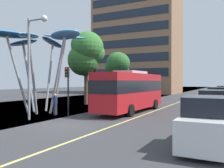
{
  "coord_description": "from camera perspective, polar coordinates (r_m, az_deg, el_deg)",
  "views": [
    {
      "loc": [
        9.63,
        -12.23,
        2.73
      ],
      "look_at": [
        -0.07,
        6.78,
        2.5
      ],
      "focal_mm": 39.09,
      "sensor_mm": 36.0,
      "label": 1
    }
  ],
  "objects": [
    {
      "name": "ground",
      "position": [
        16.2,
        -12.94,
        -9.27
      ],
      "size": [
        120.0,
        240.0,
        0.1
      ],
      "color": "#38383A"
    },
    {
      "name": "red_bus",
      "position": [
        21.89,
        4.45,
        -1.31
      ],
      "size": [
        2.91,
        10.12,
        3.65
      ],
      "color": "red",
      "rests_on": "ground"
    },
    {
      "name": "leaf_sculpture",
      "position": [
        22.32,
        -16.62,
        9.23
      ],
      "size": [
        8.04,
        9.13,
        7.1
      ],
      "color": "#9EA0A5",
      "rests_on": "ground"
    },
    {
      "name": "traffic_light_kerb_near",
      "position": [
        19.29,
        -10.38,
        0.75
      ],
      "size": [
        0.28,
        0.42,
        3.84
      ],
      "color": "black",
      "rests_on": "ground"
    },
    {
      "name": "traffic_light_kerb_far",
      "position": [
        22.95,
        -3.88,
        0.81
      ],
      "size": [
        0.28,
        0.42,
        3.89
      ],
      "color": "black",
      "rests_on": "ground"
    },
    {
      "name": "car_parked_near",
      "position": [
        10.7,
        21.42,
        -8.75
      ],
      "size": [
        2.03,
        4.28,
        2.12
      ],
      "color": "silver",
      "rests_on": "ground"
    },
    {
      "name": "car_parked_mid",
      "position": [
        17.83,
        22.62,
        -5.0
      ],
      "size": [
        1.97,
        4.3,
        2.15
      ],
      "color": "gold",
      "rests_on": "ground"
    },
    {
      "name": "car_parked_far",
      "position": [
        24.73,
        23.55,
        -3.39
      ],
      "size": [
        1.97,
        4.43,
        2.2
      ],
      "color": "#2D5138",
      "rests_on": "ground"
    },
    {
      "name": "street_lamp",
      "position": [
        18.11,
        -17.96,
        6.73
      ],
      "size": [
        1.75,
        0.44,
        7.25
      ],
      "color": "gray",
      "rests_on": "ground"
    },
    {
      "name": "tree_pavement_near",
      "position": [
        28.84,
        -6.14,
        6.84
      ],
      "size": [
        4.85,
        4.85,
        8.44
      ],
      "color": "brown",
      "rests_on": "ground"
    },
    {
      "name": "tree_pavement_far",
      "position": [
        40.93,
        1.4,
        4.33
      ],
      "size": [
        4.61,
        4.82,
        7.64
      ],
      "color": "brown",
      "rests_on": "ground"
    },
    {
      "name": "pedestrian",
      "position": [
        20.46,
        -13.13,
        -4.62
      ],
      "size": [
        0.34,
        0.34,
        1.72
      ],
      "color": "#2D3342",
      "rests_on": "ground"
    },
    {
      "name": "no_entry_sign",
      "position": [
        22.68,
        -5.06,
        -1.77
      ],
      "size": [
        0.6,
        0.12,
        2.69
      ],
      "color": "gray",
      "rests_on": "ground"
    },
    {
      "name": "backdrop_building",
      "position": [
        59.02,
        5.99,
        8.82
      ],
      "size": [
        18.9,
        11.62,
        22.31
      ],
      "color": "#936B4C",
      "rests_on": "ground"
    }
  ]
}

